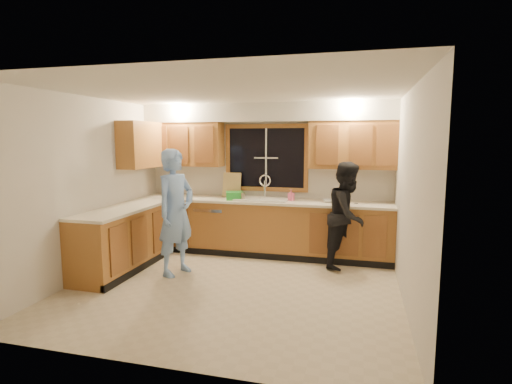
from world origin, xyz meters
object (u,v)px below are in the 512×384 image
Objects in this scene: stove at (100,249)px; dish_crate at (235,196)px; dishwasher at (214,227)px; man at (176,212)px; sink at (262,203)px; woman at (348,215)px; bowl at (329,201)px; soap_bottle at (291,195)px; knife_block at (168,190)px.

dish_crate is (1.35, 1.74, 0.53)m from stove.
man is at bearing -94.44° from dishwasher.
sink is at bearing 0.99° from dishwasher.
bowl is (-0.32, 0.37, 0.15)m from woman.
stove is at bearing 138.26° from woman.
man is at bearing -126.79° from sink.
man is 2.52m from woman.
dishwasher is 2.01m from bowl.
woman is at bearing -49.64° from bowl.
woman is 1.03m from soap_bottle.
soap_bottle is at bearing 2.51° from dishwasher.
man is 8.29× the size of knife_block.
woman reaches higher than soap_bottle.
man is at bearing 33.20° from stove.
bowl is (1.54, 0.09, -0.04)m from dish_crate.
woman reaches higher than knife_block.
woman reaches higher than sink.
woman is 3.15m from knife_block.
knife_block is at bearing 178.98° from sink.
dish_crate is at bearing -176.52° from bowl.
woman is at bearing -8.50° from dish_crate.
dishwasher is 4.48× the size of soap_bottle.
sink reaches higher than dishwasher.
dishwasher is at bearing -179.17° from bowl.
sink is at bearing -1.32° from knife_block.
man is 9.26× the size of bowl.
stove is 3.28× the size of dish_crate.
sink reaches higher than stove.
man reaches higher than dishwasher.
soap_bottle is at bearing 0.03° from knife_block.
sink reaches higher than dish_crate.
dishwasher is at bearing -3.28° from knife_block.
bowl is (2.03, 1.28, 0.05)m from man.
woman is 8.25× the size of bowl.
knife_block is 1.12× the size of bowl.
sink is at bearing -18.09° from man.
bowl is (1.09, 0.01, 0.08)m from sink.
sink is at bearing -179.29° from bowl.
stove is 3.54m from woman.
knife_block reaches higher than dishwasher.
soap_bottle is (0.48, 0.04, 0.15)m from sink.
woman is (2.35, 0.91, -0.10)m from man.
sink is 1.45m from woman.
dishwasher is (-0.85, -0.01, -0.45)m from sink.
woman is (2.25, -0.34, 0.39)m from dishwasher.
stove is 0.50× the size of man.
dish_crate is (0.49, 1.19, 0.09)m from man.
sink is 0.96m from dishwasher.
stove is 2.27m from dish_crate.
dishwasher is at bearing 170.58° from dish_crate.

